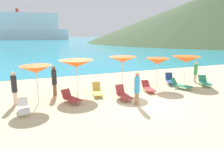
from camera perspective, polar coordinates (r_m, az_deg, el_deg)
name	(u,v)px	position (r m, az deg, el deg)	size (l,w,h in m)	color
ground_plane	(95,74)	(19.84, -5.05, 0.04)	(50.00, 100.00, 0.30)	beige
ocean_water	(40,39)	(238.15, -20.50, 9.91)	(650.00, 440.00, 0.02)	teal
headland_hill	(205,19)	(121.53, 25.76, 14.59)	(130.18, 130.18, 25.22)	#384C2D
umbrella_0	(36,69)	(11.36, -21.53, 1.41)	(1.87, 1.87, 2.16)	silver
umbrella_1	(76,64)	(12.62, -10.48, 3.18)	(2.27, 2.27, 2.24)	silver
umbrella_2	(123,60)	(13.21, 3.14, 4.44)	(2.00, 2.00, 2.36)	silver
umbrella_3	(157,61)	(14.59, 13.27, 3.85)	(1.78, 1.78, 2.14)	silver
umbrella_4	(186,59)	(16.33, 20.99, 4.20)	(2.31, 2.31, 2.17)	silver
lounge_chair_0	(148,87)	(13.52, 10.60, -3.76)	(0.79, 1.57, 0.63)	#A53333
lounge_chair_1	(205,82)	(16.25, 25.65, -1.93)	(1.13, 1.51, 0.73)	#268C66
lounge_chair_2	(71,97)	(11.33, -12.10, -6.65)	(1.06, 1.45, 0.70)	#A53333
lounge_chair_3	(23,108)	(10.68, -24.68, -8.86)	(0.66, 1.56, 0.59)	white
lounge_chair_4	(180,85)	(14.77, 19.57, -2.86)	(1.12, 1.59, 0.69)	#268C66
lounge_chair_5	(123,94)	(11.67, 3.28, -5.73)	(0.58, 1.42, 0.78)	#A53333
lounge_chair_6	(97,91)	(12.51, -4.37, -4.80)	(0.79, 1.55, 0.73)	#D8BF4C
lounge_chair_7	(170,80)	(15.94, 16.82, -1.46)	(1.14, 1.60, 0.80)	#1E478C
beachgoer_0	(196,71)	(17.10, 23.44, 0.84)	(0.30, 0.30, 1.68)	beige
beachgoer_1	(137,88)	(10.60, 7.40, -3.92)	(0.31, 0.31, 1.83)	#A3704C
beachgoer_2	(14,87)	(11.89, -26.90, -3.29)	(0.30, 0.30, 1.85)	beige
beachgoer_3	(54,80)	(12.74, -16.68, -1.54)	(0.31, 0.31, 1.88)	brown
cruise_ship	(29,28)	(187.71, -23.32, 12.54)	(66.83, 14.23, 25.78)	white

